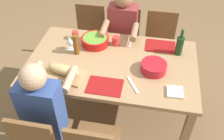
# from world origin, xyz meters

# --- Properties ---
(ground_plane) EXTENTS (8.00, 8.00, 0.00)m
(ground_plane) POSITION_xyz_m (0.00, 0.00, 0.00)
(ground_plane) COLOR brown
(dining_table) EXTENTS (1.70, 1.02, 0.74)m
(dining_table) POSITION_xyz_m (0.00, 0.00, 0.66)
(dining_table) COLOR #A87F56
(dining_table) RESTS_ON ground_plane
(chair_far_center) EXTENTS (0.40, 0.40, 0.85)m
(chair_far_center) POSITION_xyz_m (0.00, 0.83, 0.48)
(chair_far_center) COLOR brown
(chair_far_center) RESTS_ON ground_plane
(diner_far_center) EXTENTS (0.41, 0.53, 1.20)m
(diner_far_center) POSITION_xyz_m (-0.00, 0.65, 0.70)
(diner_far_center) COLOR #2D2D38
(diner_far_center) RESTS_ON ground_plane
(chair_far_right) EXTENTS (0.40, 0.40, 0.85)m
(chair_far_right) POSITION_xyz_m (0.47, 0.83, 0.48)
(chair_far_right) COLOR brown
(chair_far_right) RESTS_ON ground_plane
(chair_far_left) EXTENTS (0.40, 0.40, 0.85)m
(chair_far_left) POSITION_xyz_m (-0.47, 0.83, 0.48)
(chair_far_left) COLOR brown
(chair_far_left) RESTS_ON ground_plane
(chair_near_left) EXTENTS (0.40, 0.40, 0.85)m
(chair_near_left) POSITION_xyz_m (-0.47, -0.83, 0.48)
(chair_near_left) COLOR brown
(chair_near_left) RESTS_ON ground_plane
(diner_near_left) EXTENTS (0.41, 0.53, 1.20)m
(diner_near_left) POSITION_xyz_m (-0.47, -0.65, 0.70)
(diner_near_left) COLOR #2D2D38
(diner_near_left) RESTS_ON ground_plane
(serving_bowl_salad) EXTENTS (0.29, 0.29, 0.09)m
(serving_bowl_salad) POSITION_xyz_m (-0.24, 0.26, 0.79)
(serving_bowl_salad) COLOR red
(serving_bowl_salad) RESTS_ON dining_table
(serving_bowl_fruit) EXTENTS (0.25, 0.25, 0.09)m
(serving_bowl_fruit) POSITION_xyz_m (0.42, -0.06, 0.79)
(serving_bowl_fruit) COLOR #B21923
(serving_bowl_fruit) RESTS_ON dining_table
(cutting_board) EXTENTS (0.43, 0.29, 0.02)m
(cutting_board) POSITION_xyz_m (-0.41, -0.27, 0.75)
(cutting_board) COLOR tan
(cutting_board) RESTS_ON dining_table
(bread_loaf) EXTENTS (0.33, 0.17, 0.09)m
(bread_loaf) POSITION_xyz_m (-0.41, -0.27, 0.81)
(bread_loaf) COLOR tan
(bread_loaf) RESTS_ON cutting_board
(wine_bottle) EXTENTS (0.08, 0.08, 0.29)m
(wine_bottle) POSITION_xyz_m (0.65, 0.26, 0.85)
(wine_bottle) COLOR #193819
(wine_bottle) RESTS_ON dining_table
(beer_bottle) EXTENTS (0.06, 0.06, 0.22)m
(beer_bottle) POSITION_xyz_m (-0.39, 0.07, 0.85)
(beer_bottle) COLOR brown
(beer_bottle) RESTS_ON dining_table
(wine_glass) EXTENTS (0.08, 0.08, 0.17)m
(wine_glass) POSITION_xyz_m (-0.47, 0.12, 0.86)
(wine_glass) COLOR silver
(wine_glass) RESTS_ON dining_table
(cup_far_center) EXTENTS (0.08, 0.08, 0.10)m
(cup_far_center) POSITION_xyz_m (-0.01, 0.30, 0.79)
(cup_far_center) COLOR red
(cup_far_center) RESTS_ON dining_table
(fork_far_center) EXTENTS (0.03, 0.17, 0.01)m
(fork_far_center) POSITION_xyz_m (0.14, 0.35, 0.74)
(fork_far_center) COLOR silver
(fork_far_center) RESTS_ON dining_table
(placemat_far_right) EXTENTS (0.32, 0.23, 0.01)m
(placemat_far_right) POSITION_xyz_m (0.47, 0.35, 0.74)
(placemat_far_right) COLOR maroon
(placemat_far_right) RESTS_ON dining_table
(cup_far_left) EXTENTS (0.07, 0.07, 0.10)m
(cup_far_left) POSITION_xyz_m (-0.48, 0.32, 0.79)
(cup_far_left) COLOR red
(cup_far_left) RESTS_ON dining_table
(placemat_near_center) EXTENTS (0.32, 0.23, 0.01)m
(placemat_near_center) POSITION_xyz_m (0.00, -0.35, 0.74)
(placemat_near_center) COLOR maroon
(placemat_near_center) RESTS_ON dining_table
(carving_knife) EXTENTS (0.14, 0.21, 0.01)m
(carving_knife) POSITION_xyz_m (0.25, -0.29, 0.74)
(carving_knife) COLOR silver
(carving_knife) RESTS_ON dining_table
(napkin_stack) EXTENTS (0.15, 0.15, 0.02)m
(napkin_stack) POSITION_xyz_m (0.62, -0.32, 0.75)
(napkin_stack) COLOR white
(napkin_stack) RESTS_ON dining_table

